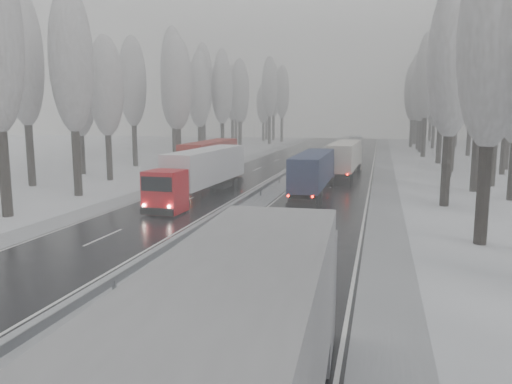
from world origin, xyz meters
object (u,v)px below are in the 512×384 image
at_px(truck_red_white, 202,170).
at_px(truck_cream_box, 346,157).
at_px(truck_blue_box, 315,171).
at_px(truck_red_red, 207,158).
at_px(box_truck_distant, 355,143).

bearing_deg(truck_red_white, truck_cream_box, 59.77).
distance_m(truck_blue_box, truck_red_red, 13.90).
relative_size(truck_cream_box, truck_red_red, 0.97).
height_order(box_truck_distant, truck_red_white, truck_red_white).
bearing_deg(box_truck_distant, truck_red_red, -109.47).
bearing_deg(truck_red_red, truck_cream_box, 22.33).
distance_m(box_truck_distant, truck_red_white, 57.73).
distance_m(truck_blue_box, truck_cream_box, 13.01).
bearing_deg(truck_blue_box, truck_red_white, -157.69).
xyz_separation_m(truck_cream_box, truck_red_red, (-13.78, -5.97, 0.07)).
bearing_deg(truck_red_white, truck_red_red, 109.74).
bearing_deg(truck_red_white, truck_blue_box, 24.52).
xyz_separation_m(box_truck_distant, truck_red_red, (-12.74, -46.44, 0.91)).
bearing_deg(box_truck_distant, truck_cream_box, -92.65).
distance_m(truck_cream_box, truck_red_red, 15.02).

